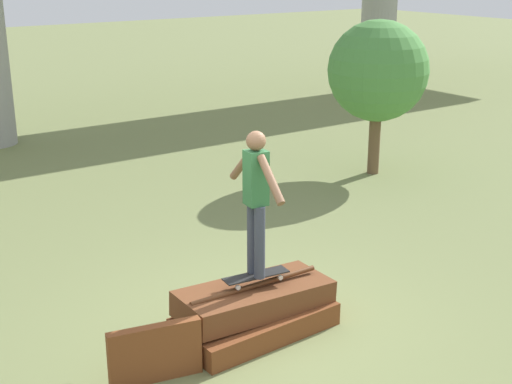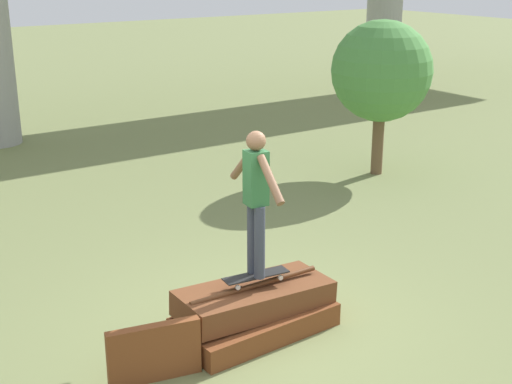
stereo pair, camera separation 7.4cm
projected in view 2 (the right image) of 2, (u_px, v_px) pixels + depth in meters
name	position (u px, v px, depth m)	size (l,w,h in m)	color
ground_plane	(255.00, 332.00, 8.17)	(80.00, 80.00, 0.00)	olive
scrap_pile	(255.00, 310.00, 8.10)	(1.84, 0.98, 0.62)	brown
scrap_plank_loose	(154.00, 353.00, 7.16)	(0.95, 0.30, 0.61)	brown
skateboard	(256.00, 276.00, 7.98)	(0.79, 0.28, 0.09)	black
skater	(256.00, 194.00, 7.68)	(0.24, 1.15, 1.65)	#383D4C
tree_behind_left	(382.00, 72.00, 13.57)	(1.94, 1.94, 3.00)	brown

